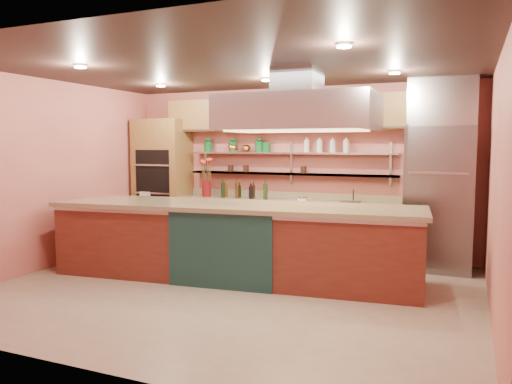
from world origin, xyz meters
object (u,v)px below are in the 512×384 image
at_px(island, 234,241).
at_px(kitchen_scale, 303,198).
at_px(green_canister, 266,147).
at_px(copper_kettle, 246,148).
at_px(flower_vase, 207,188).
at_px(refrigerator, 439,199).

bearing_deg(island, kitchen_scale, 68.30).
bearing_deg(green_canister, copper_kettle, 180.00).
distance_m(flower_vase, green_canister, 1.30).
height_order(island, flower_vase, flower_vase).
bearing_deg(copper_kettle, kitchen_scale, -11.20).
distance_m(flower_vase, kitchen_scale, 1.79).
relative_size(island, kitchen_scale, 34.15).
height_order(flower_vase, kitchen_scale, flower_vase).
height_order(refrigerator, kitchen_scale, refrigerator).
relative_size(island, green_canister, 30.38).
bearing_deg(island, green_canister, 92.22).
xyz_separation_m(refrigerator, kitchen_scale, (-2.09, 0.01, -0.08)).
xyz_separation_m(island, kitchen_scale, (0.46, 1.64, 0.45)).
height_order(refrigerator, copper_kettle, refrigerator).
bearing_deg(refrigerator, kitchen_scale, 179.73).
height_order(flower_vase, green_canister, green_canister).
bearing_deg(copper_kettle, island, -70.80).
relative_size(refrigerator, kitchen_scale, 14.42).
bearing_deg(green_canister, refrigerator, -4.67).
xyz_separation_m(refrigerator, green_canister, (-2.82, 0.23, 0.75)).
height_order(copper_kettle, green_canister, green_canister).
distance_m(refrigerator, green_canister, 2.92).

